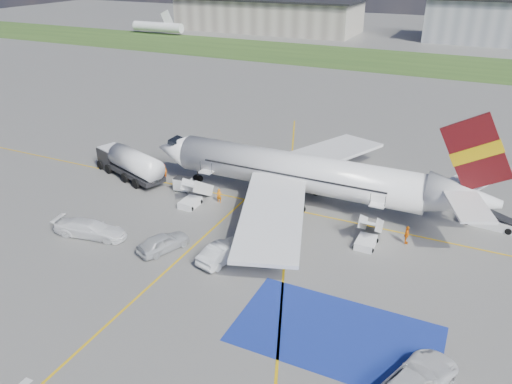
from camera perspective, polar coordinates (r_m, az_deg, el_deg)
ground at (r=42.16m, az=-2.46°, el=-8.79°), size 400.00×400.00×0.00m
grass_strip at (r=128.94m, az=18.00°, el=13.82°), size 400.00×30.00×0.01m
taxiway_line_main at (r=51.54m, az=3.70°, el=-1.92°), size 120.00×0.20×0.01m
taxiway_line_cross at (r=38.12m, az=-16.64°, el=-14.32°), size 0.20×60.00×0.01m
taxiway_line_diag at (r=51.54m, az=3.70°, el=-1.92°), size 20.71×56.45×0.01m
staging_box at (r=36.33m, az=9.14°, el=-15.73°), size 14.00×8.00×0.01m
terminal_west at (r=176.82m, az=1.33°, el=19.55°), size 60.00×22.00×10.00m
airliner at (r=51.32m, az=6.20°, el=2.04°), size 36.81×32.95×11.92m
airstairs_fwd at (r=52.53m, az=-7.30°, el=-0.78°), size 1.90×5.20×3.60m
airstairs_aft at (r=46.29m, az=12.60°, el=-5.12°), size 1.90×5.20×3.60m
fuel_tanker at (r=59.88m, az=-14.18°, el=2.96°), size 10.80×6.19×3.59m
gpu_cart at (r=55.67m, az=-8.38°, el=0.82°), size 1.95×1.37×1.54m
belt_loader at (r=53.11m, az=25.07°, el=-3.14°), size 5.47×2.43×1.60m
car_silver_a at (r=44.91m, az=-10.55°, el=-5.65°), size 3.55×5.16×1.63m
car_silver_b at (r=42.88m, az=-3.74°, el=-6.82°), size 2.97×5.40×1.69m
van_white_a at (r=32.69m, az=17.49°, el=-19.95°), size 4.72×6.38×2.18m
van_white_b at (r=48.64m, az=-18.47°, el=-3.73°), size 5.58×3.00×2.07m
crew_fwd at (r=52.56m, az=-4.23°, el=-0.43°), size 0.62×0.47×1.55m
crew_nose at (r=59.37m, az=-10.44°, el=2.38°), size 0.91×0.96×1.58m
crew_aft at (r=47.10m, az=16.84°, el=-4.73°), size 0.56×1.08×1.75m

